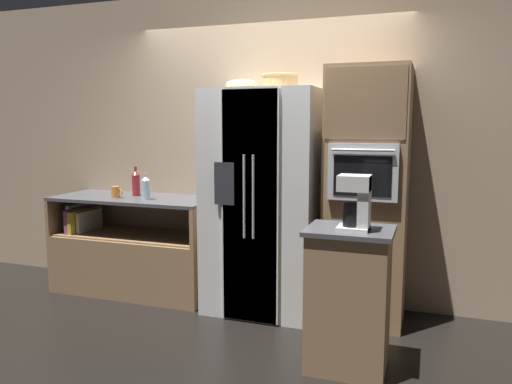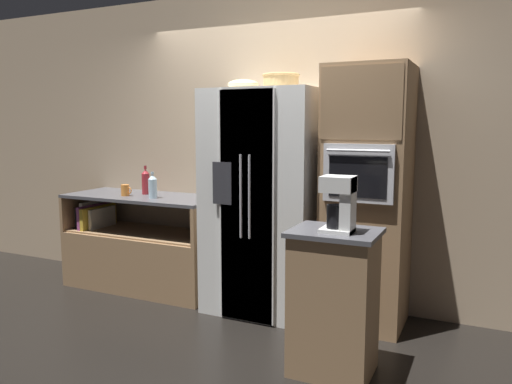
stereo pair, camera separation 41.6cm
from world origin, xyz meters
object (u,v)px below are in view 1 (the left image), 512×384
object	(u,v)px
fruit_bowl	(242,84)
wicker_basket	(280,81)
wall_oven	(367,196)
bottle_short	(146,188)
refrigerator	(264,202)
bottle_tall	(136,183)
coffee_maker	(358,200)
mug	(116,192)

from	to	relation	value
fruit_bowl	wicker_basket	bearing A→B (deg)	12.21
wall_oven	bottle_short	world-z (taller)	wall_oven
wall_oven	refrigerator	bearing A→B (deg)	-175.92
refrigerator	wall_oven	xyz separation A→B (m)	(0.85, 0.06, 0.08)
bottle_tall	wall_oven	bearing A→B (deg)	-1.24
refrigerator	bottle_short	distance (m)	1.11
fruit_bowl	coffee_maker	size ratio (longest dim) A/B	0.75
refrigerator	wicker_basket	size ratio (longest dim) A/B	6.13
wall_oven	bottle_tall	xyz separation A→B (m)	(-2.18, 0.05, 0.01)
wall_oven	bottle_tall	world-z (taller)	wall_oven
bottle_tall	refrigerator	bearing A→B (deg)	-4.65
mug	wicker_basket	bearing A→B (deg)	4.62
bottle_tall	coffee_maker	world-z (taller)	coffee_maker
wall_oven	mug	xyz separation A→B (m)	(-2.29, -0.13, -0.06)
refrigerator	mug	size ratio (longest dim) A/B	16.15
wall_oven	bottle_tall	size ratio (longest dim) A/B	7.27
refrigerator	bottle_tall	xyz separation A→B (m)	(-1.33, 0.11, 0.10)
bottle_short	wicker_basket	bearing A→B (deg)	6.18
fruit_bowl	bottle_tall	xyz separation A→B (m)	(-1.14, 0.12, -0.89)
wall_oven	bottle_tall	distance (m)	2.18
fruit_bowl	bottle_short	xyz separation A→B (m)	(-0.91, -0.06, -0.90)
wall_oven	fruit_bowl	bearing A→B (deg)	-176.00
refrigerator	bottle_short	world-z (taller)	refrigerator
fruit_bowl	bottle_short	world-z (taller)	fruit_bowl
bottle_short	mug	xyz separation A→B (m)	(-0.33, 0.01, -0.06)
fruit_bowl	bottle_tall	distance (m)	1.45
fruit_bowl	bottle_tall	world-z (taller)	fruit_bowl
refrigerator	mug	world-z (taller)	refrigerator
wall_oven	coffee_maker	xyz separation A→B (m)	(0.06, -0.95, 0.10)
mug	coffee_maker	world-z (taller)	coffee_maker
bottle_short	coffee_maker	bearing A→B (deg)	-21.82
bottle_tall	bottle_short	world-z (taller)	bottle_tall
bottle_short	coffee_maker	xyz separation A→B (m)	(2.02, -0.81, 0.10)
bottle_tall	coffee_maker	distance (m)	2.45
bottle_short	mug	world-z (taller)	bottle_short
wicker_basket	bottle_tall	xyz separation A→B (m)	(-1.45, 0.05, -0.91)
wall_oven	bottle_short	xyz separation A→B (m)	(-1.96, -0.14, 0.00)
refrigerator	wall_oven	distance (m)	0.86
wall_oven	wicker_basket	bearing A→B (deg)	-179.58
bottle_tall	mug	bearing A→B (deg)	-120.43
wall_oven	fruit_bowl	size ratio (longest dim) A/B	7.82
mug	coffee_maker	xyz separation A→B (m)	(2.34, -0.81, 0.16)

